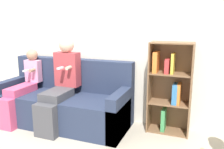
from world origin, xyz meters
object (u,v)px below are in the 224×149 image
at_px(adult_seated, 60,82).
at_px(bookshelf, 170,87).
at_px(couch, 64,103).
at_px(child_seated, 22,86).

bearing_deg(adult_seated, bookshelf, 14.64).
xyz_separation_m(couch, bookshelf, (1.51, 0.27, 0.32)).
distance_m(child_seated, bookshelf, 2.18).
bearing_deg(child_seated, couch, 14.78).
bearing_deg(child_seated, adult_seated, 4.46).
xyz_separation_m(couch, adult_seated, (0.03, -0.11, 0.35)).
relative_size(couch, child_seated, 1.84).
xyz_separation_m(couch, child_seated, (-0.63, -0.17, 0.24)).
xyz_separation_m(adult_seated, bookshelf, (1.48, 0.39, -0.03)).
distance_m(couch, child_seated, 0.69).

